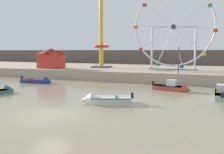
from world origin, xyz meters
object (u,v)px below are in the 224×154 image
(motorboat_pale_grey, at_px, (102,100))
(promenade_lamp_near, at_px, (179,55))
(drop_tower_yellow_tower, at_px, (101,39))
(carnival_booth_red_striped, at_px, (51,58))
(ferris_wheel_white_frame, at_px, (173,28))
(motorboat_faded_red, at_px, (173,87))
(motorboat_navy_blue, at_px, (39,81))
(motorboat_seafoam, at_px, (222,92))

(motorboat_pale_grey, bearing_deg, promenade_lamp_near, -130.19)
(drop_tower_yellow_tower, height_order, promenade_lamp_near, drop_tower_yellow_tower)
(drop_tower_yellow_tower, relative_size, carnival_booth_red_striped, 2.90)
(drop_tower_yellow_tower, bearing_deg, ferris_wheel_white_frame, -1.76)
(motorboat_faded_red, relative_size, carnival_booth_red_striped, 0.98)
(motorboat_navy_blue, height_order, carnival_booth_red_striped, carnival_booth_red_striped)
(motorboat_seafoam, bearing_deg, motorboat_navy_blue, 89.55)
(motorboat_pale_grey, distance_m, ferris_wheel_white_frame, 21.31)
(drop_tower_yellow_tower, bearing_deg, motorboat_faded_red, -41.63)
(promenade_lamp_near, bearing_deg, ferris_wheel_white_frame, 102.84)
(motorboat_seafoam, xyz_separation_m, promenade_lamp_near, (-4.59, 6.80, 3.38))
(motorboat_pale_grey, xyz_separation_m, promenade_lamp_near, (4.65, 13.54, 3.44))
(motorboat_navy_blue, relative_size, motorboat_faded_red, 1.05)
(motorboat_navy_blue, relative_size, promenade_lamp_near, 1.27)
(motorboat_pale_grey, xyz_separation_m, motorboat_navy_blue, (-12.65, 8.23, -0.01))
(carnival_booth_red_striped, xyz_separation_m, promenade_lamp_near, (20.61, -2.18, 0.69))
(motorboat_seafoam, distance_m, carnival_booth_red_striped, 26.89)
(motorboat_pale_grey, bearing_deg, ferris_wheel_white_frame, -120.53)
(motorboat_pale_grey, height_order, motorboat_seafoam, motorboat_seafoam)
(motorboat_seafoam, distance_m, ferris_wheel_white_frame, 16.06)
(motorboat_navy_blue, relative_size, ferris_wheel_white_frame, 0.37)
(carnival_booth_red_striped, bearing_deg, ferris_wheel_white_frame, 13.31)
(drop_tower_yellow_tower, xyz_separation_m, promenade_lamp_near, (13.42, -6.58, -2.45))
(motorboat_seafoam, bearing_deg, motorboat_faded_red, 75.83)
(motorboat_pale_grey, bearing_deg, carnival_booth_red_striped, -65.80)
(motorboat_faded_red, height_order, drop_tower_yellow_tower, drop_tower_yellow_tower)
(motorboat_faded_red, relative_size, drop_tower_yellow_tower, 0.34)
(ferris_wheel_white_frame, relative_size, promenade_lamp_near, 3.47)
(motorboat_faded_red, height_order, promenade_lamp_near, promenade_lamp_near)
(promenade_lamp_near, bearing_deg, drop_tower_yellow_tower, 153.87)
(motorboat_navy_blue, xyz_separation_m, carnival_booth_red_striped, (-3.31, 7.49, 2.76))
(ferris_wheel_white_frame, bearing_deg, motorboat_navy_blue, -144.05)
(ferris_wheel_white_frame, xyz_separation_m, carnival_booth_red_striped, (-19.20, -4.03, -4.56))
(drop_tower_yellow_tower, distance_m, carnival_booth_red_striped, 9.00)
(motorboat_navy_blue, bearing_deg, motorboat_seafoam, -11.07)
(motorboat_pale_grey, height_order, promenade_lamp_near, promenade_lamp_near)
(ferris_wheel_white_frame, bearing_deg, promenade_lamp_near, -77.16)
(ferris_wheel_white_frame, bearing_deg, motorboat_pale_grey, -99.31)
(motorboat_navy_blue, height_order, promenade_lamp_near, promenade_lamp_near)
(motorboat_faded_red, xyz_separation_m, carnival_booth_red_striped, (-20.62, 7.53, 2.67))
(motorboat_seafoam, distance_m, promenade_lamp_near, 8.87)
(drop_tower_yellow_tower, bearing_deg, carnival_booth_red_striped, -148.55)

